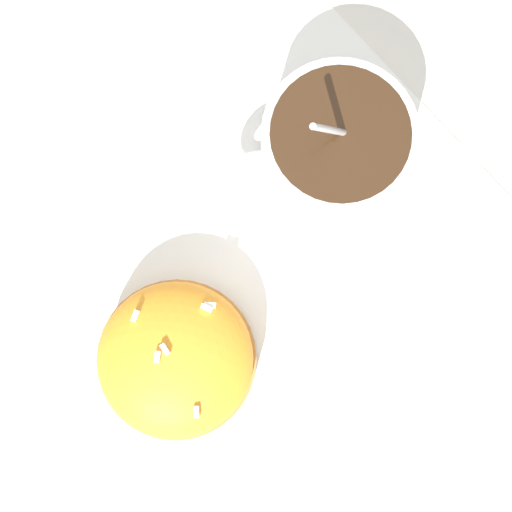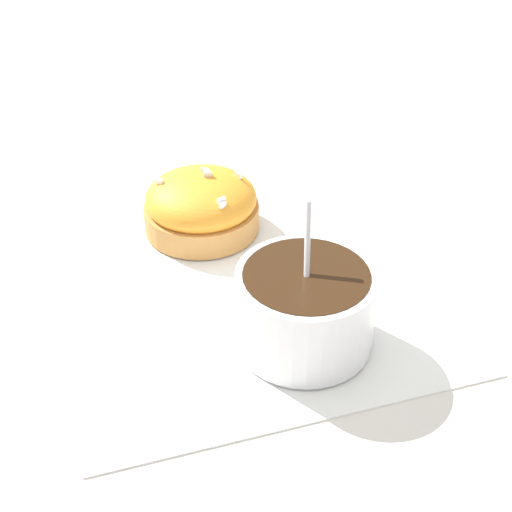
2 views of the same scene
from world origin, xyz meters
name	(u,v)px [view 2 (image 2 of 2)]	position (x,y,z in m)	size (l,w,h in m)	color
ground_plane	(243,282)	(0.00, 0.00, 0.00)	(3.00, 3.00, 0.00)	silver
paper_napkin	(243,281)	(0.00, 0.00, 0.00)	(0.32, 0.30, 0.00)	white
coffee_cup	(305,304)	(0.08, 0.02, 0.03)	(0.11, 0.09, 0.10)	white
frosted_pastry	(201,205)	(-0.08, -0.01, 0.03)	(0.10, 0.10, 0.05)	#C18442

